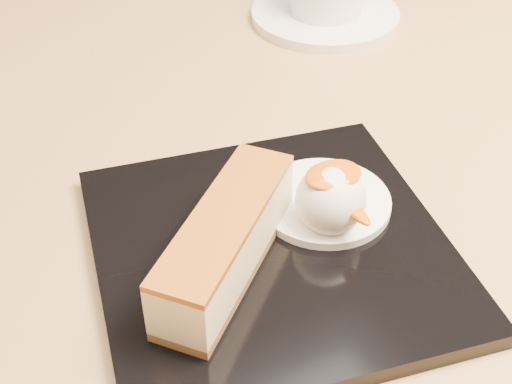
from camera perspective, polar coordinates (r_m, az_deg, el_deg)
table at (r=0.64m, az=-0.82°, el=-9.65°), size 0.80×0.80×0.72m
dessert_plate at (r=0.46m, az=1.25°, el=-4.67°), size 0.26×0.26×0.01m
cheesecake at (r=0.42m, az=-2.43°, el=-4.00°), size 0.13×0.11×0.04m
cream_smear at (r=0.48m, az=5.46°, el=-0.75°), size 0.09×0.09×0.01m
ice_cream_scoop at (r=0.45m, az=5.98°, el=-0.62°), size 0.05×0.05×0.05m
mango_sauce at (r=0.44m, az=6.20°, el=1.36°), size 0.04×0.03×0.01m
mint_sprig at (r=0.48m, az=0.98°, el=0.10°), size 0.03×0.02×0.00m
saucer at (r=0.75m, az=5.55°, el=13.91°), size 0.15×0.15×0.01m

